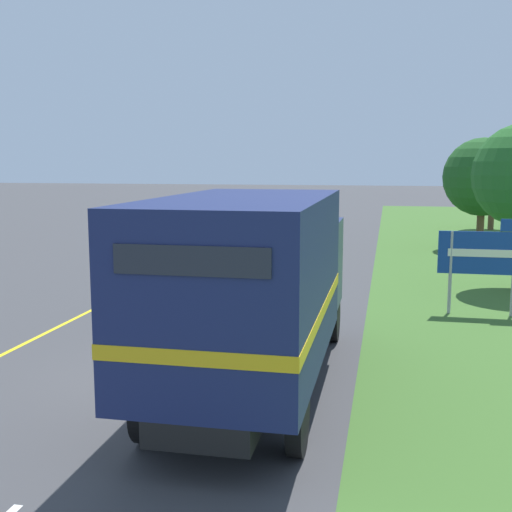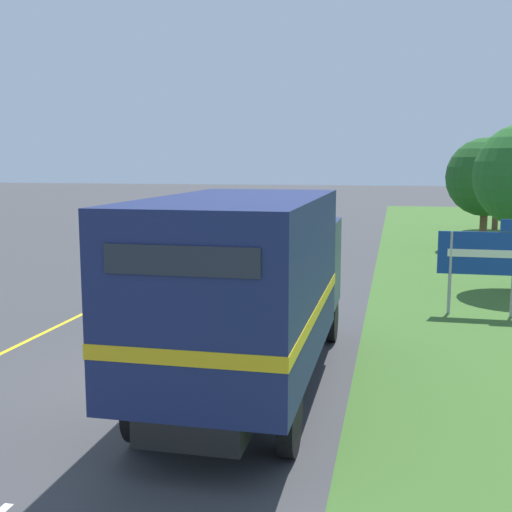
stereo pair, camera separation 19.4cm
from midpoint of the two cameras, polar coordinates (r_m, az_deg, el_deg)
The scene contains 12 objects.
ground_plane at distance 12.45m, azimuth -8.76°, elevation -10.64°, with size 200.00×200.00×0.00m, color #3D3D3F.
edge_line_yellow at distance 28.95m, azimuth -3.87°, elevation 0.37°, with size 0.12×65.07×0.01m, color yellow.
centre_dash_near at distance 13.06m, azimuth -7.67°, elevation -9.69°, with size 0.12×2.60×0.01m, color white.
centre_dash_mid_a at distance 19.18m, azimuth -0.94°, elevation -3.75°, with size 0.12×2.60×0.01m, color white.
centre_dash_mid_b at distance 25.54m, azimuth 2.44°, elevation -0.70°, with size 0.12×2.60×0.01m, color white.
centre_dash_far at distance 32.00m, azimuth 4.47°, elevation 1.13°, with size 0.12×2.60×0.01m, color white.
centre_dash_farthest at distance 38.50m, azimuth 5.81°, elevation 2.34°, with size 0.12×2.60×0.01m, color white.
horse_trailer_truck at distance 11.14m, azimuth -0.04°, elevation -2.39°, with size 2.58×7.88×3.48m.
lead_car_white at distance 27.47m, azimuth -0.66°, elevation 1.99°, with size 1.80×4.36×1.93m.
highway_sign at distance 17.83m, azimuth 19.94°, elevation 0.08°, with size 2.27×0.09×2.57m.
roadside_tree_mid at distance 31.26m, azimuth 19.92°, elevation 6.60°, with size 3.58×3.58×5.13m.
roadside_tree_far at distance 40.62m, azimuth 20.81°, elevation 6.92°, with size 3.27×3.27×5.03m.
Camera 2 is at (4.39, -10.94, 4.04)m, focal length 45.00 mm.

